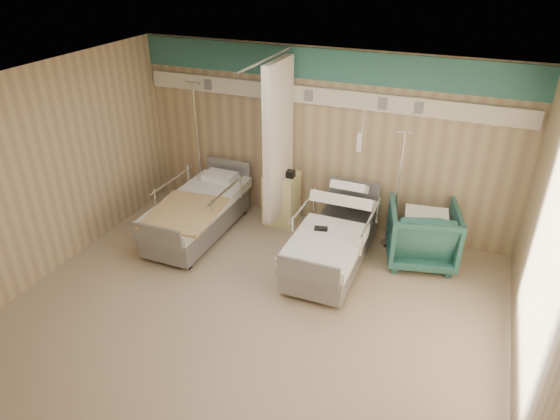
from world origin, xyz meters
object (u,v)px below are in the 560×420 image
at_px(visitor_armchair, 422,234).
at_px(iv_stand_right, 393,224).
at_px(bed_right, 333,246).
at_px(bedside_cabinet, 282,198).
at_px(bed_left, 198,217).
at_px(iv_stand_left, 201,181).

xyz_separation_m(visitor_armchair, iv_stand_right, (-0.45, 0.25, -0.07)).
bearing_deg(bed_right, bedside_cabinet, 141.95).
height_order(bed_right, iv_stand_right, iv_stand_right).
bearing_deg(iv_stand_right, bedside_cabinet, 178.57).
distance_m(visitor_armchair, iv_stand_right, 0.52).
height_order(bed_right, bed_left, same).
bearing_deg(iv_stand_left, bed_left, -62.97).
height_order(bed_left, bedside_cabinet, bedside_cabinet).
distance_m(bed_right, visitor_armchair, 1.29).
xyz_separation_m(bedside_cabinet, iv_stand_left, (-1.53, 0.04, 0.02)).
relative_size(bed_right, iv_stand_right, 1.18).
height_order(bedside_cabinet, iv_stand_right, iv_stand_right).
bearing_deg(visitor_armchair, bedside_cabinet, -21.52).
height_order(visitor_armchair, iv_stand_right, iv_stand_right).
height_order(bed_right, visitor_armchair, visitor_armchair).
xyz_separation_m(bed_left, iv_stand_right, (2.89, 0.85, 0.06)).
bearing_deg(visitor_armchair, iv_stand_right, -43.52).
bearing_deg(bed_left, bedside_cabinet, 40.60).
bearing_deg(visitor_armchair, iv_stand_left, -19.14).
xyz_separation_m(iv_stand_right, iv_stand_left, (-3.37, 0.09, 0.07)).
bearing_deg(visitor_armchair, bed_left, -3.84).
bearing_deg(bed_right, iv_stand_left, 160.66).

